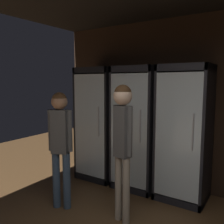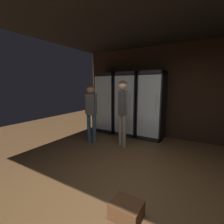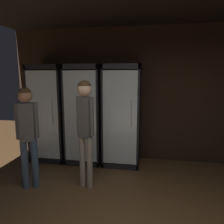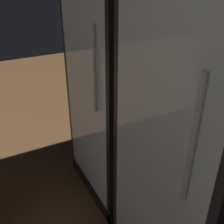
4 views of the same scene
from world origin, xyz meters
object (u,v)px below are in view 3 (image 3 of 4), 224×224
at_px(cooler_far_left, 51,114).
at_px(shopper_near, 85,118).
at_px(cooler_center, 122,116).
at_px(cooler_left, 86,115).
at_px(shopper_far, 27,126).

xyz_separation_m(cooler_far_left, shopper_near, (1.11, -1.10, 0.16)).
height_order(cooler_far_left, cooler_center, same).
distance_m(cooler_far_left, cooler_left, 0.78).
height_order(cooler_far_left, shopper_far, cooler_far_left).
bearing_deg(shopper_near, cooler_left, 106.81).
relative_size(cooler_far_left, cooler_center, 1.00).
distance_m(cooler_center, shopper_far, 1.84).
xyz_separation_m(cooler_far_left, cooler_center, (1.55, -0.00, 0.00)).
relative_size(cooler_center, shopper_near, 1.16).
bearing_deg(cooler_left, cooler_center, -0.16).
bearing_deg(cooler_center, shopper_near, -111.99).
height_order(cooler_left, cooler_center, same).
bearing_deg(cooler_center, shopper_far, -136.48).
relative_size(cooler_left, shopper_near, 1.16).
xyz_separation_m(cooler_left, cooler_center, (0.78, -0.00, 0.00)).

